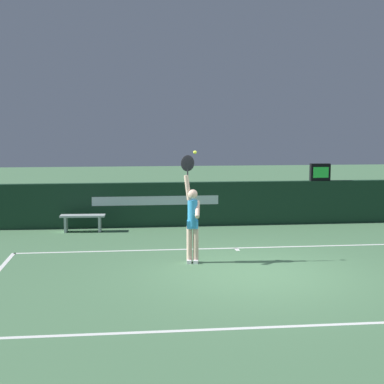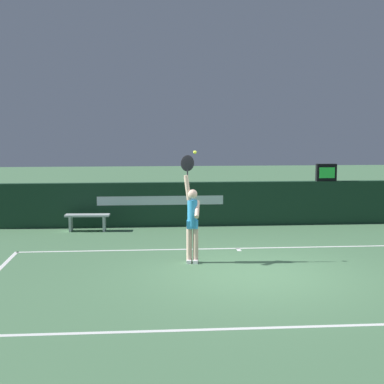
# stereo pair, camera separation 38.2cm
# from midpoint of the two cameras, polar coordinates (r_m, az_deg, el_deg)

# --- Properties ---
(ground_plane) EXTENTS (60.00, 60.00, 0.00)m
(ground_plane) POSITION_cam_midpoint_polar(r_m,az_deg,el_deg) (11.48, 7.36, -7.99)
(ground_plane) COLOR #4D7B52
(court_lines) EXTENTS (10.32, 5.44, 0.00)m
(court_lines) POSITION_cam_midpoint_polar(r_m,az_deg,el_deg) (11.16, 7.74, -8.42)
(court_lines) COLOR white
(court_lines) RESTS_ON ground
(back_wall) EXTENTS (13.32, 0.23, 1.27)m
(back_wall) POSITION_cam_midpoint_polar(r_m,az_deg,el_deg) (16.67, 3.46, -1.16)
(back_wall) COLOR #163523
(back_wall) RESTS_ON ground
(speed_display) EXTENTS (0.59, 0.18, 0.51)m
(speed_display) POSITION_cam_midpoint_polar(r_m,az_deg,el_deg) (17.29, 13.77, 1.89)
(speed_display) COLOR black
(speed_display) RESTS_ON back_wall
(tennis_player) EXTENTS (0.43, 0.45, 2.29)m
(tennis_player) POSITION_cam_midpoint_polar(r_m,az_deg,el_deg) (12.06, 0.92, -2.69)
(tennis_player) COLOR beige
(tennis_player) RESTS_ON ground
(tennis_ball) EXTENTS (0.07, 0.07, 0.07)m
(tennis_ball) POSITION_cam_midpoint_polar(r_m,az_deg,el_deg) (11.97, 1.21, 3.96)
(tennis_ball) COLOR #CEE134
(courtside_bench_near) EXTENTS (1.22, 0.42, 0.46)m
(courtside_bench_near) POSITION_cam_midpoint_polar(r_m,az_deg,el_deg) (15.98, -9.65, -2.63)
(courtside_bench_near) COLOR #B1BCBB
(courtside_bench_near) RESTS_ON ground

